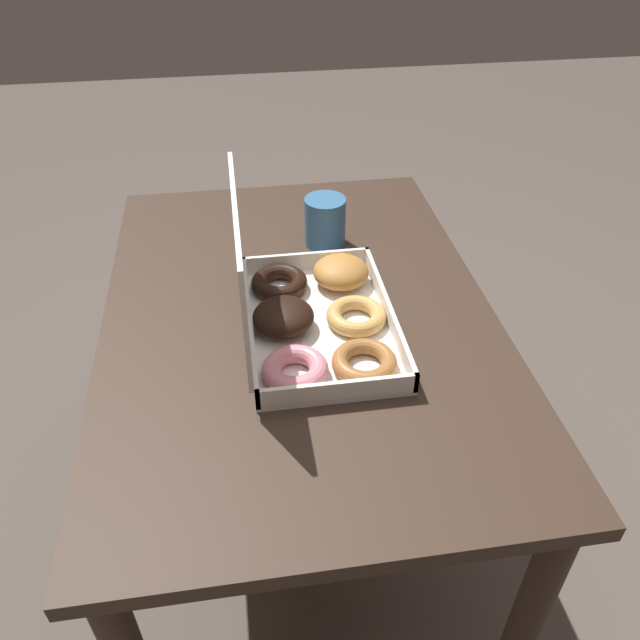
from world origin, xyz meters
name	(u,v)px	position (x,y,z in m)	size (l,w,h in m)	color
ground_plane	(305,530)	(0.00, 0.00, 0.00)	(8.00, 8.00, 0.00)	#564C44
dining_table	(300,354)	(0.00, 0.00, 0.62)	(1.08, 0.74, 0.74)	#38281E
donut_box	(307,308)	(-0.05, -0.01, 0.78)	(0.39, 0.27, 0.27)	white
coffee_mug	(325,221)	(0.24, -0.09, 0.79)	(0.09, 0.09, 0.11)	teal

